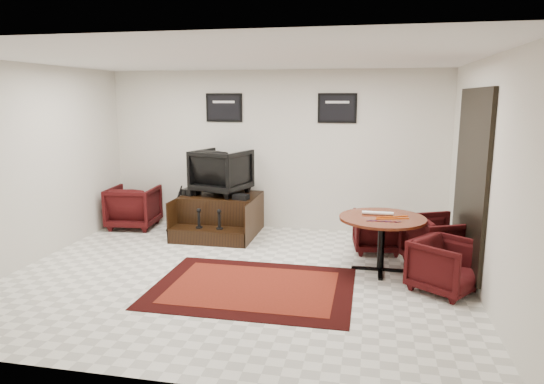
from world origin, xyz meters
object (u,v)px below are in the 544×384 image
Objects in this scene: armchair_side at (134,205)px; table_chair_back at (376,229)px; meeting_table at (382,224)px; table_chair_window at (439,239)px; shine_podium at (220,216)px; shine_chair at (222,169)px; table_chair_corner at (446,263)px.

armchair_side is 4.34m from table_chair_back.
table_chair_back is (-0.05, 0.86, -0.32)m from meeting_table.
shine_podium is at bearing 49.11° from table_chair_window.
shine_chair is 1.09× the size of table_chair_window.
shine_podium is at bearing 106.20° from shine_chair.
armchair_side reaches higher than table_chair_back.
table_chair_corner is (0.81, -1.45, 0.02)m from table_chair_back.
table_chair_corner is (-0.04, -0.91, -0.04)m from table_chair_window.
shine_chair is at bearing 95.38° from table_chair_corner.
armchair_side is at bearing 104.92° from table_chair_corner.
meeting_table is 1.60× the size of table_chair_corner.
armchair_side is (-1.65, -0.07, -0.69)m from shine_chair.
table_chair_window reaches higher than table_chair_back.
armchair_side is 1.21× the size of table_chair_back.
table_chair_corner reaches higher than shine_podium.
meeting_table is at bearing 88.28° from table_chair_corner.
armchair_side is 4.59m from meeting_table.
table_chair_window is (0.84, -0.54, 0.05)m from table_chair_back.
meeting_table is (2.70, -1.48, -0.44)m from shine_chair.
table_chair_window is (3.49, -1.16, -0.71)m from shine_chair.
shine_chair reaches higher than meeting_table.
shine_chair reaches higher than armchair_side.
shine_podium is 1.95× the size of table_chair_back.
table_chair_back is 0.96× the size of table_chair_corner.
table_chair_window is (3.49, -1.02, 0.09)m from shine_podium.
table_chair_back is 1.66m from table_chair_corner.
shine_chair reaches higher than table_chair_window.
meeting_table is 1.45× the size of table_chair_window.
table_chair_window is at bearing 177.79° from shine_chair.
armchair_side is at bearing 53.45° from table_chair_window.
table_chair_window is at bearing 162.70° from armchair_side.
table_chair_corner is at bearing -38.01° from meeting_table.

